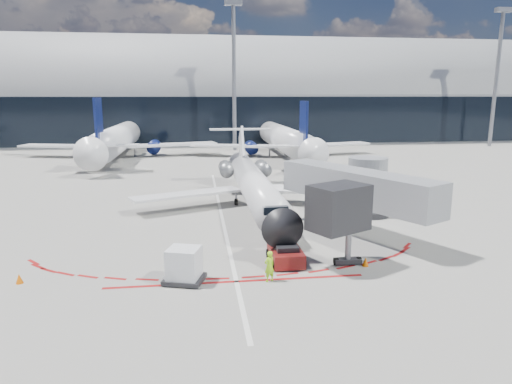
{
  "coord_description": "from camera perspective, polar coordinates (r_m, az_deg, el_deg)",
  "views": [
    {
      "loc": [
        -1.95,
        -34.4,
        9.83
      ],
      "look_at": [
        2.43,
        -1.18,
        2.68
      ],
      "focal_mm": 32.0,
      "sensor_mm": 36.0,
      "label": 1
    }
  ],
  "objects": [
    {
      "name": "safety_cone_left",
      "position": [
        27.69,
        -27.48,
        -9.58
      ],
      "size": [
        0.39,
        0.39,
        0.54
      ],
      "primitive_type": "cone",
      "color": "#E36104",
      "rests_on": "ground"
    },
    {
      "name": "ground",
      "position": [
        35.83,
        -4.1,
        -3.91
      ],
      "size": [
        260.0,
        260.0,
        0.0
      ],
      "primitive_type": "plane",
      "color": "slate",
      "rests_on": "ground"
    },
    {
      "name": "bg_airliner_1",
      "position": [
        77.76,
        -16.79,
        8.67
      ],
      "size": [
        36.77,
        38.93,
        11.9
      ],
      "primitive_type": null,
      "color": "white",
      "rests_on": "ground"
    },
    {
      "name": "apron_stop_bar",
      "position": [
        25.0,
        -2.47,
        -11.11
      ],
      "size": [
        14.0,
        0.25,
        0.01
      ],
      "primitive_type": "cube",
      "color": "maroon",
      "rests_on": "ground"
    },
    {
      "name": "regional_jet",
      "position": [
        40.07,
        -0.38,
        1.09
      ],
      "size": [
        21.51,
        26.52,
        6.64
      ],
      "color": "white",
      "rests_on": "ground"
    },
    {
      "name": "ramp_worker",
      "position": [
        24.7,
        1.67,
        -9.26
      ],
      "size": [
        0.74,
        0.65,
        1.71
      ],
      "primitive_type": "imported",
      "rotation": [
        0.0,
        0.0,
        3.62
      ],
      "color": "#A2EF19",
      "rests_on": "ground"
    },
    {
      "name": "safety_cone_right",
      "position": [
        27.75,
        13.53,
        -8.48
      ],
      "size": [
        0.38,
        0.38,
        0.52
      ],
      "primitive_type": "cone",
      "color": "#E36104",
      "rests_on": "ground"
    },
    {
      "name": "light_mast_east",
      "position": [
        100.2,
        27.82,
        12.21
      ],
      "size": [
        0.7,
        0.7,
        25.0
      ],
      "primitive_type": "cylinder",
      "color": "gray",
      "rests_on": "ground"
    },
    {
      "name": "uld_container",
      "position": [
        24.85,
        -8.99,
        -9.07
      ],
      "size": [
        2.45,
        2.25,
        1.91
      ],
      "rotation": [
        0.0,
        0.0,
        -0.3
      ],
      "color": "black",
      "rests_on": "ground"
    },
    {
      "name": "jet_bridge",
      "position": [
        34.2,
        12.74,
        0.24
      ],
      "size": [
        10.03,
        15.2,
        4.9
      ],
      "color": "gray",
      "rests_on": "ground"
    },
    {
      "name": "light_mast_centre",
      "position": [
        82.74,
        -2.76,
        13.87
      ],
      "size": [
        0.7,
        0.7,
        25.0
      ],
      "primitive_type": "cylinder",
      "color": "gray",
      "rests_on": "ground"
    },
    {
      "name": "apron_centerline",
      "position": [
        37.76,
        -4.29,
        -3.08
      ],
      "size": [
        0.25,
        40.0,
        0.01
      ],
      "primitive_type": "cube",
      "color": "silver",
      "rests_on": "ground"
    },
    {
      "name": "pushback_tug",
      "position": [
        27.39,
        3.73,
        -7.84
      ],
      "size": [
        1.98,
        4.61,
        1.2
      ],
      "rotation": [
        0.0,
        0.0,
        0.0
      ],
      "color": "#5E160D",
      "rests_on": "ground"
    },
    {
      "name": "terminal_building",
      "position": [
        99.41,
        -6.5,
        11.21
      ],
      "size": [
        150.0,
        24.15,
        24.0
      ],
      "color": "gray",
      "rests_on": "ground"
    },
    {
      "name": "bg_airliner_2",
      "position": [
        75.56,
        3.32,
        8.86
      ],
      "size": [
        35.07,
        37.13,
        11.35
      ],
      "primitive_type": null,
      "color": "white",
      "rests_on": "ground"
    }
  ]
}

